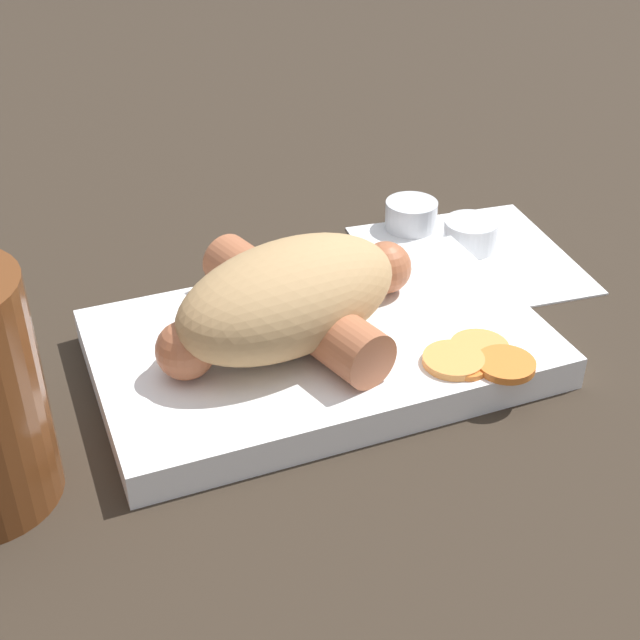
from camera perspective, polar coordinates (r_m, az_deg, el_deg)
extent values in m
plane|color=#33281E|center=(0.55, 0.00, -2.72)|extent=(3.00, 3.00, 0.00)
cube|color=white|center=(0.54, 0.00, -1.81)|extent=(0.27, 0.16, 0.02)
ellipsoid|color=tan|center=(0.52, -2.21, 1.73)|extent=(0.16, 0.12, 0.06)
cylinder|color=#B26642|center=(0.53, -1.77, 0.91)|extent=(0.07, 0.15, 0.03)
sphere|color=#B26642|center=(0.57, 4.20, 3.37)|extent=(0.03, 0.03, 0.03)
sphere|color=#B26642|center=(0.50, -8.61, -1.92)|extent=(0.03, 0.03, 0.03)
cylinder|color=orange|center=(0.51, 9.40, -3.03)|extent=(0.03, 0.03, 0.00)
cylinder|color=#F99E4C|center=(0.52, 8.54, -2.56)|extent=(0.05, 0.05, 0.00)
cylinder|color=orange|center=(0.52, 11.79, -2.80)|extent=(0.04, 0.04, 0.00)
cylinder|color=#F99E4C|center=(0.53, 10.17, -1.76)|extent=(0.04, 0.04, 0.00)
cube|color=white|center=(0.67, 9.50, 3.92)|extent=(0.16, 0.16, 0.00)
cylinder|color=silver|center=(0.68, 9.60, 5.37)|extent=(0.04, 0.04, 0.02)
cylinder|color=white|center=(0.68, 9.55, 4.88)|extent=(0.03, 0.03, 0.01)
cylinder|color=silver|center=(0.70, 5.85, 6.66)|extent=(0.04, 0.04, 0.02)
cylinder|color=maroon|center=(0.70, 5.82, 6.18)|extent=(0.03, 0.03, 0.01)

